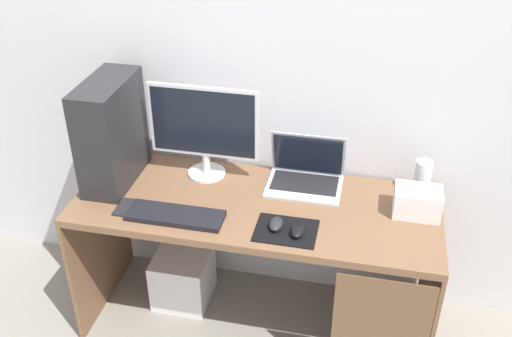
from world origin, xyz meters
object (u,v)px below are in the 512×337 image
at_px(keyboard, 175,216).
at_px(mouse_right, 297,231).
at_px(subwoofer, 183,277).
at_px(laptop, 305,175).
at_px(mouse_left, 276,224).
at_px(monitor, 204,128).
at_px(cell_phone, 125,207).
at_px(speaker, 422,178).
at_px(projector, 417,202).
at_px(pc_tower, 111,132).

relative_size(keyboard, mouse_right, 4.38).
relative_size(mouse_right, subwoofer, 0.34).
distance_m(laptop, keyboard, 0.64).
height_order(keyboard, subwoofer, keyboard).
bearing_deg(mouse_left, laptop, 79.16).
height_order(monitor, cell_phone, monitor).
height_order(laptop, mouse_right, laptop).
bearing_deg(laptop, keyboard, -142.71).
distance_m(laptop, cell_phone, 0.84).
distance_m(laptop, subwoofer, 0.89).
bearing_deg(keyboard, mouse_left, 2.62).
relative_size(keyboard, cell_phone, 3.23).
bearing_deg(speaker, monitor, -177.16).
height_order(monitor, keyboard, monitor).
distance_m(laptop, mouse_left, 0.37).
height_order(projector, mouse_left, projector).
bearing_deg(monitor, projector, -6.41).
xyz_separation_m(projector, keyboard, (-1.01, -0.25, -0.05)).
bearing_deg(cell_phone, laptop, 26.07).
xyz_separation_m(projector, subwoofer, (-1.11, 0.01, -0.65)).
bearing_deg(mouse_left, mouse_right, -14.74).
distance_m(mouse_left, mouse_right, 0.10).
height_order(projector, subwoofer, projector).
relative_size(projector, mouse_right, 2.08).
distance_m(keyboard, cell_phone, 0.24).
height_order(monitor, mouse_right, monitor).
bearing_deg(monitor, speaker, 2.84).
height_order(keyboard, cell_phone, keyboard).
bearing_deg(speaker, mouse_right, -140.10).
height_order(projector, cell_phone, projector).
bearing_deg(speaker, cell_phone, -162.84).
bearing_deg(subwoofer, monitor, 39.27).
height_order(monitor, projector, monitor).
relative_size(monitor, mouse_right, 5.37).
relative_size(laptop, mouse_right, 3.61).
bearing_deg(mouse_left, pc_tower, 164.65).
bearing_deg(laptop, cell_phone, -153.93).
bearing_deg(pc_tower, monitor, 16.76).
relative_size(pc_tower, mouse_left, 5.20).
xyz_separation_m(monitor, projector, (0.98, -0.11, -0.19)).
bearing_deg(subwoofer, mouse_left, -24.55).
bearing_deg(monitor, pc_tower, -163.24).
bearing_deg(keyboard, speaker, 21.82).
relative_size(pc_tower, mouse_right, 5.20).
xyz_separation_m(speaker, cell_phone, (-1.27, -0.39, -0.08)).
height_order(laptop, keyboard, laptop).
bearing_deg(cell_phone, mouse_left, 0.02).
relative_size(monitor, keyboard, 1.23).
height_order(mouse_left, subwoofer, mouse_left).
height_order(pc_tower, laptop, pc_tower).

